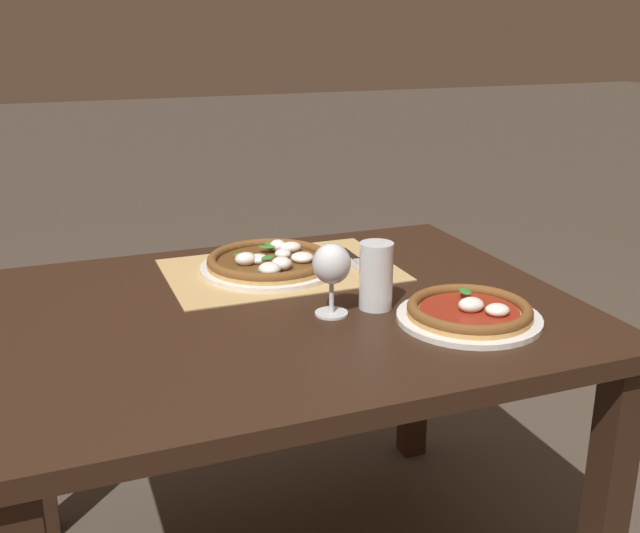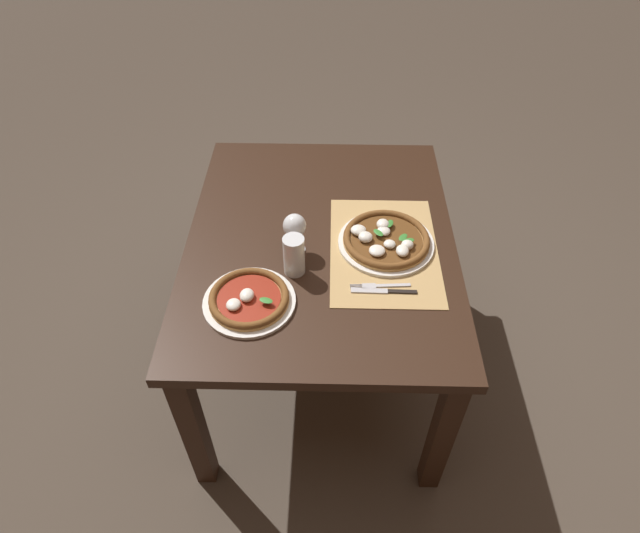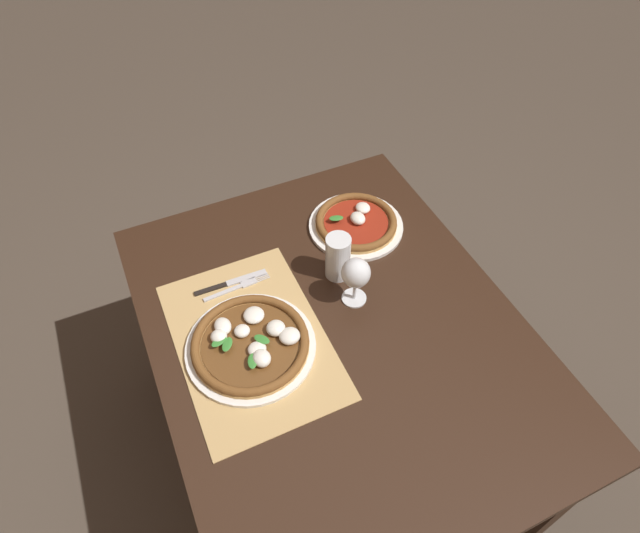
% 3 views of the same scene
% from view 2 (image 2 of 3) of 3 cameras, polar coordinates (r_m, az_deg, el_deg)
% --- Properties ---
extents(ground_plane, '(24.00, 24.00, 0.00)m').
position_cam_2_polar(ground_plane, '(2.49, 0.08, -9.59)').
color(ground_plane, '#473D33').
extents(dining_table, '(1.23, 0.97, 0.74)m').
position_cam_2_polar(dining_table, '(2.01, 0.09, 1.00)').
color(dining_table, black).
rests_on(dining_table, ground).
extents(paper_placemat, '(0.55, 0.38, 0.00)m').
position_cam_2_polar(paper_placemat, '(1.90, 6.83, 1.83)').
color(paper_placemat, tan).
rests_on(paper_placemat, dining_table).
extents(pizza_near, '(0.34, 0.34, 0.05)m').
position_cam_2_polar(pizza_near, '(1.90, 7.02, 2.83)').
color(pizza_near, silver).
rests_on(pizza_near, paper_placemat).
extents(pizza_far, '(0.30, 0.30, 0.05)m').
position_cam_2_polar(pizza_far, '(1.72, -7.60, -3.47)').
color(pizza_far, silver).
rests_on(pizza_far, dining_table).
extents(wine_glass, '(0.08, 0.08, 0.16)m').
position_cam_2_polar(wine_glass, '(1.82, -2.73, 4.20)').
color(wine_glass, silver).
rests_on(wine_glass, dining_table).
extents(pint_glass, '(0.07, 0.07, 0.15)m').
position_cam_2_polar(pint_glass, '(1.77, -2.79, 1.13)').
color(pint_glass, silver).
rests_on(pint_glass, dining_table).
extents(fork, '(0.03, 0.20, 0.00)m').
position_cam_2_polar(fork, '(1.77, 6.40, -2.06)').
color(fork, '#B7B7BC').
rests_on(fork, paper_placemat).
extents(knife, '(0.02, 0.22, 0.01)m').
position_cam_2_polar(knife, '(1.75, 6.81, -2.63)').
color(knife, black).
rests_on(knife, paper_placemat).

